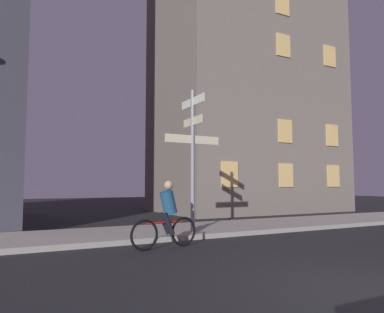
% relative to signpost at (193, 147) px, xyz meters
% --- Properties ---
extents(ground_plane, '(80.00, 80.00, 0.00)m').
position_rel_signpost_xyz_m(ground_plane, '(-0.35, -6.01, -2.61)').
color(ground_plane, '#232326').
extents(sidewalk_kerb, '(40.00, 3.04, 0.14)m').
position_rel_signpost_xyz_m(sidewalk_kerb, '(-0.35, 1.04, -2.54)').
color(sidewalk_kerb, '#9E9991').
rests_on(sidewalk_kerb, ground_plane).
extents(signpost, '(1.77, 1.40, 4.18)m').
position_rel_signpost_xyz_m(signpost, '(0.00, 0.00, 0.00)').
color(signpost, gray).
rests_on(signpost, sidewalk_kerb).
extents(cyclist, '(1.81, 0.38, 1.61)m').
position_rel_signpost_xyz_m(cyclist, '(-1.39, -1.30, -1.86)').
color(cyclist, black).
rests_on(cyclist, ground_plane).
extents(building_right_block, '(10.31, 6.69, 16.64)m').
position_rel_signpost_xyz_m(building_right_block, '(7.89, 8.08, 5.71)').
color(building_right_block, slate).
rests_on(building_right_block, ground_plane).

